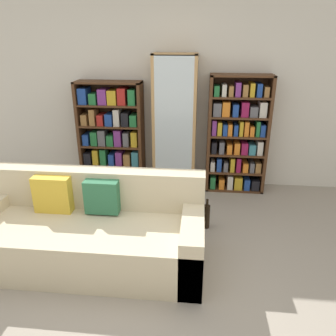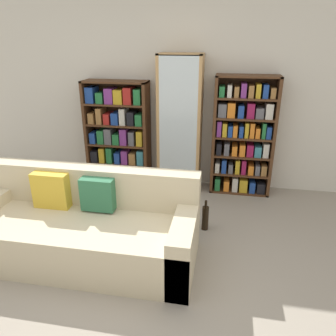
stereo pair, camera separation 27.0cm
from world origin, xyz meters
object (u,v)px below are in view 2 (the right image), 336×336
Objects in this scene: couch at (84,229)px; bookshelf_left at (118,135)px; bookshelf_right at (243,138)px; wine_bottle at (205,218)px; display_cabinet at (180,125)px.

bookshelf_left reaches higher than couch.
bookshelf_left is 1.74m from bookshelf_right.
wine_bottle is (1.34, -1.09, -0.58)m from bookshelf_left.
couch is 2.38m from bookshelf_right.
display_cabinet is (0.67, 1.76, 0.62)m from couch.
bookshelf_left is 0.93× the size of bookshelf_right.
bookshelf_right reaches higher than couch.
couch is at bearing -148.93° from wine_bottle.
bookshelf_left is 1.83m from wine_bottle.
display_cabinet is (0.89, -0.02, 0.19)m from bookshelf_left.
bookshelf_left is 4.14× the size of wine_bottle.
bookshelf_right is 4.43× the size of wine_bottle.
display_cabinet is 0.86m from bookshelf_right.
bookshelf_left is at bearing -179.97° from bookshelf_right.
display_cabinet is 1.40m from wine_bottle.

